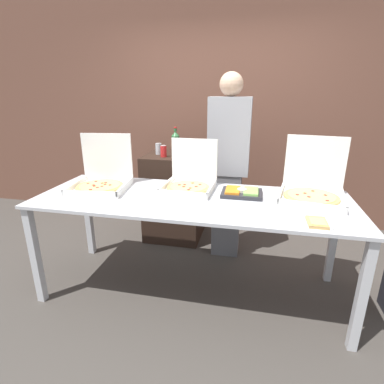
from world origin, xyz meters
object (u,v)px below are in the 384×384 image
(soda_bottle, at_px, (176,142))
(soda_can_silver, at_px, (158,149))
(pizza_box_far_right, at_px, (102,179))
(soda_can_colored, at_px, (164,151))
(pizza_box_near_right, at_px, (312,188))
(pizza_box_far_left, at_px, (190,181))
(paper_plate_front_right, at_px, (317,223))
(person_guest_cap, at_px, (228,165))
(veggie_tray, at_px, (242,193))

(soda_bottle, height_order, soda_can_silver, soda_bottle)
(pizza_box_far_right, xyz_separation_m, soda_can_colored, (0.33, 0.77, 0.11))
(pizza_box_near_right, bearing_deg, soda_can_colored, 164.22)
(pizza_box_far_left, relative_size, soda_bottle, 1.49)
(paper_plate_front_right, distance_m, soda_can_colored, 1.83)
(paper_plate_front_right, relative_size, person_guest_cap, 0.11)
(pizza_box_far_right, relative_size, soda_bottle, 1.77)
(pizza_box_near_right, distance_m, person_guest_cap, 0.88)
(soda_can_silver, bearing_deg, soda_bottle, 25.43)
(soda_bottle, relative_size, soda_can_colored, 2.39)
(soda_bottle, bearing_deg, paper_plate_front_right, -46.98)
(paper_plate_front_right, relative_size, soda_bottle, 0.70)
(person_guest_cap, bearing_deg, soda_bottle, -28.94)
(pizza_box_far_right, distance_m, paper_plate_front_right, 1.76)
(pizza_box_far_left, xyz_separation_m, soda_can_silver, (-0.53, 0.77, 0.12))
(pizza_box_far_left, relative_size, person_guest_cap, 0.24)
(pizza_box_far_left, relative_size, pizza_box_far_right, 0.84)
(paper_plate_front_right, distance_m, person_guest_cap, 1.25)
(pizza_box_near_right, relative_size, soda_can_silver, 4.49)
(pizza_box_far_right, bearing_deg, paper_plate_front_right, -21.36)
(pizza_box_far_right, distance_m, soda_can_silver, 0.93)
(paper_plate_front_right, bearing_deg, soda_can_silver, 138.44)
(veggie_tray, relative_size, soda_can_silver, 2.64)
(veggie_tray, distance_m, soda_can_colored, 1.15)
(pizza_box_far_right, bearing_deg, soda_can_silver, 68.20)
(pizza_box_near_right, bearing_deg, person_guest_cap, 153.03)
(soda_can_colored, bearing_deg, person_guest_cap, -11.19)
(pizza_box_near_right, relative_size, paper_plate_front_right, 2.66)
(pizza_box_near_right, relative_size, pizza_box_far_right, 1.06)
(pizza_box_far_right, xyz_separation_m, soda_bottle, (0.40, 0.98, 0.18))
(person_guest_cap, bearing_deg, pizza_box_near_right, 143.99)
(pizza_box_far_left, height_order, paper_plate_front_right, pizza_box_far_left)
(paper_plate_front_right, xyz_separation_m, soda_can_silver, (-1.48, 1.32, 0.18))
(soda_can_colored, distance_m, person_guest_cap, 0.73)
(pizza_box_far_left, distance_m, pizza_box_near_right, 0.99)
(veggie_tray, bearing_deg, pizza_box_far_left, 171.47)
(pizza_box_near_right, relative_size, soda_bottle, 1.87)
(paper_plate_front_right, bearing_deg, soda_can_colored, 139.33)
(pizza_box_near_right, xyz_separation_m, soda_can_colored, (-1.43, 0.66, 0.11))
(pizza_box_near_right, bearing_deg, pizza_box_far_right, -167.42)
(pizza_box_far_left, relative_size, soda_can_silver, 3.57)
(veggie_tray, height_order, person_guest_cap, person_guest_cap)
(soda_can_silver, bearing_deg, soda_can_colored, -51.82)
(pizza_box_far_left, distance_m, soda_bottle, 0.94)
(soda_bottle, bearing_deg, veggie_tray, -48.76)
(paper_plate_front_right, height_order, person_guest_cap, person_guest_cap)
(paper_plate_front_right, xyz_separation_m, person_guest_cap, (-0.67, 1.05, 0.10))
(soda_bottle, relative_size, soda_can_silver, 2.39)
(soda_bottle, xyz_separation_m, soda_can_silver, (-0.18, -0.08, -0.07))
(pizza_box_far_left, xyz_separation_m, paper_plate_front_right, (0.95, -0.55, -0.06))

